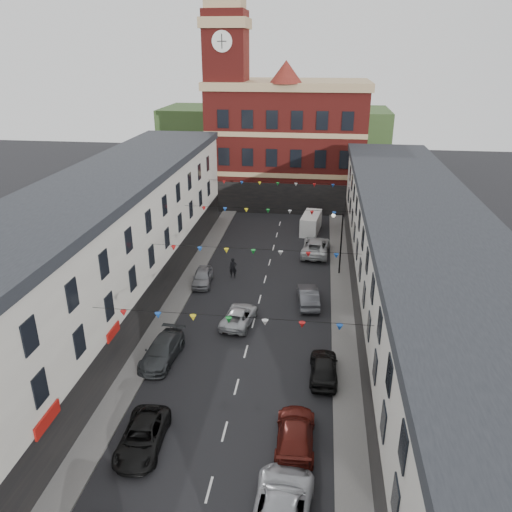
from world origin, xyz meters
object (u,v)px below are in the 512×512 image
at_px(moving_car, 239,316).
at_px(pedestrian, 233,268).
at_px(car_right_d, 324,367).
at_px(car_right_e, 308,296).
at_px(car_left_c, 142,437).
at_px(car_left_e, 203,277).
at_px(car_left_d, 162,351).
at_px(car_right_b, 282,509).
at_px(car_right_c, 295,434).
at_px(white_van, 311,223).
at_px(street_lamp, 339,235).
at_px(car_right_f, 316,247).

distance_m(moving_car, pedestrian, 8.47).
xyz_separation_m(car_right_d, car_right_e, (-1.33, 9.96, -0.01)).
bearing_deg(car_left_c, moving_car, 74.40).
bearing_deg(car_left_e, car_left_d, -95.19).
distance_m(car_right_b, car_right_c, 4.80).
relative_size(car_left_c, white_van, 0.99).
height_order(car_left_c, moving_car, car_left_c).
bearing_deg(car_right_c, car_left_c, 7.29).
bearing_deg(car_left_c, car_left_e, 90.90).
bearing_deg(street_lamp, car_left_d, -127.52).
xyz_separation_m(car_right_d, car_right_f, (-0.93, 21.12, 0.06)).
relative_size(car_right_c, car_right_d, 1.14).
bearing_deg(car_right_e, street_lamp, -118.34).
relative_size(white_van, pedestrian, 2.53).
distance_m(street_lamp, car_left_e, 12.99).
distance_m(car_right_d, moving_car, 8.94).
height_order(car_right_c, moving_car, car_right_c).
bearing_deg(car_right_c, car_right_d, -104.38).
relative_size(car_left_e, car_right_e, 0.90).
bearing_deg(car_left_d, car_right_f, 68.40).
relative_size(car_left_c, car_left_e, 1.18).
bearing_deg(car_right_f, car_right_c, 92.67).
height_order(car_left_d, car_right_e, car_right_e).
bearing_deg(car_right_f, car_left_e, 44.12).
xyz_separation_m(car_left_e, moving_car, (4.40, -6.53, -0.05)).
relative_size(street_lamp, car_right_f, 1.03).
relative_size(car_left_c, pedestrian, 2.50).
height_order(car_right_f, white_van, white_van).
xyz_separation_m(street_lamp, car_left_d, (-12.05, -15.69, -3.19)).
relative_size(street_lamp, pedestrian, 3.16).
bearing_deg(car_right_f, car_right_d, 96.32).
relative_size(car_right_b, white_van, 1.19).
height_order(street_lamp, car_left_c, street_lamp).
bearing_deg(white_van, car_left_c, -95.27).
xyz_separation_m(car_left_d, car_right_b, (9.10, -11.59, 0.08)).
bearing_deg(car_right_b, car_left_c, -21.79).
bearing_deg(moving_car, pedestrian, -69.50).
xyz_separation_m(car_left_e, car_right_f, (9.98, 8.47, 0.12)).
height_order(car_right_c, car_right_f, car_right_f).
xyz_separation_m(car_right_e, moving_car, (-5.18, -3.84, -0.11)).
height_order(car_left_c, car_left_d, car_left_d).
xyz_separation_m(street_lamp, car_left_e, (-12.05, -3.62, -3.22)).
bearing_deg(car_left_e, street_lamp, 11.52).
bearing_deg(moving_car, car_left_d, 59.09).
bearing_deg(car_right_e, car_left_e, -22.65).
height_order(car_left_d, car_right_b, car_right_b).
xyz_separation_m(car_right_c, moving_car, (-5.04, 12.35, -0.09)).
bearing_deg(car_right_b, white_van, -87.00).
height_order(street_lamp, car_left_d, street_lamp).
bearing_deg(car_right_e, car_left_c, 57.81).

